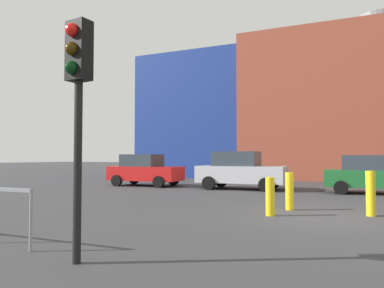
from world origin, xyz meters
name	(u,v)px	position (x,y,z in m)	size (l,w,h in m)	color
ground_plane	(320,216)	(0.00, 0.00, 0.00)	(200.00, 200.00, 0.00)	#38383A
building_backdrop	(382,111)	(3.38, 20.94, 5.18)	(37.27, 13.14, 12.48)	#9E4733
parked_car_0	(145,170)	(-9.57, 7.05, 0.87)	(4.02, 1.97, 1.74)	red
parked_car_1	(240,170)	(-4.12, 7.05, 0.92)	(4.29, 2.10, 1.86)	silver
parked_car_2	(370,175)	(1.65, 7.05, 0.83)	(3.83, 1.88, 1.66)	#1E662D
traffic_light_near_left	(78,84)	(-3.03, -5.98, 2.65)	(0.39, 0.38, 3.60)	black
bollard_yellow_0	(290,191)	(-0.89, 0.77, 0.56)	(0.24, 0.24, 1.11)	yellow
bollard_yellow_1	(270,196)	(-1.23, -0.52, 0.51)	(0.24, 0.24, 1.03)	yellow
bollard_yellow_2	(371,193)	(1.25, 0.48, 0.60)	(0.24, 0.24, 1.20)	yellow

